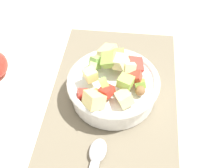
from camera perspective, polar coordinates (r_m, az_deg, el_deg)
name	(u,v)px	position (r m, az deg, el deg)	size (l,w,h in m)	color
ground_plane	(113,99)	(0.71, 0.22, -2.99)	(2.40, 2.40, 0.00)	silver
placemat	(113,98)	(0.70, 0.22, -2.84)	(0.50, 0.30, 0.01)	#756B56
salad_bowl	(112,85)	(0.68, 0.04, -0.26)	(0.21, 0.21, 0.11)	white
serving_spoon	(94,167)	(0.60, -3.56, -15.96)	(0.20, 0.04, 0.01)	#B7B7BC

